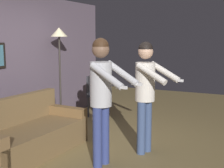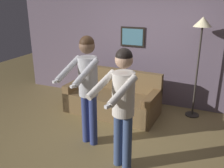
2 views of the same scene
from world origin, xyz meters
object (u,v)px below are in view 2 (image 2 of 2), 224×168
Objects in this scene: couch at (113,100)px; person_standing_left at (87,81)px; person_standing_right at (122,99)px; torchiere_lamp at (201,35)px.

person_standing_left reaches higher than couch.
couch is 1.12× the size of person_standing_right.
couch is at bearing 94.29° from person_standing_left.
couch is 1.09× the size of person_standing_left.
torchiere_lamp is 2.36m from person_standing_left.
person_standing_right is at bearing -109.79° from torchiere_lamp.
torchiere_lamp is at bearing 17.23° from couch.
person_standing_left is 0.82m from person_standing_right.
couch is 1.50m from person_standing_left.
couch is at bearing 116.68° from person_standing_right.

